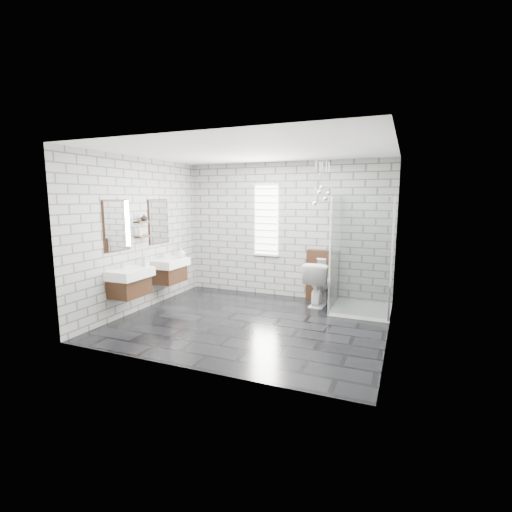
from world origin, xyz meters
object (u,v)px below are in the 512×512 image
Objects in this scene: shower_enclosure at (356,284)px; vanity_right at (168,264)px; cistern_panel at (322,276)px; toilet at (319,283)px; vanity_left at (128,274)px.

vanity_right is at bearing -168.42° from shower_enclosure.
cistern_panel is 0.27m from toilet.
vanity_right is 1.57× the size of cistern_panel.
toilet is (2.71, 0.97, -0.35)m from vanity_right.
cistern_panel is at bearing 40.48° from vanity_left.
shower_enclosure reaches higher than toilet.
vanity_left is 1.57× the size of cistern_panel.
vanity_right is at bearing 21.94° from toilet.
shower_enclosure is (3.41, 1.79, -0.25)m from vanity_left.
toilet is (2.71, 2.06, -0.35)m from vanity_left.
cistern_panel is at bearing 24.18° from vanity_right.
vanity_right is 3.49m from shower_enclosure.
vanity_left is 0.77× the size of shower_enclosure.
cistern_panel is at bearing -87.70° from toilet.
vanity_left is at bearing -90.00° from vanity_right.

